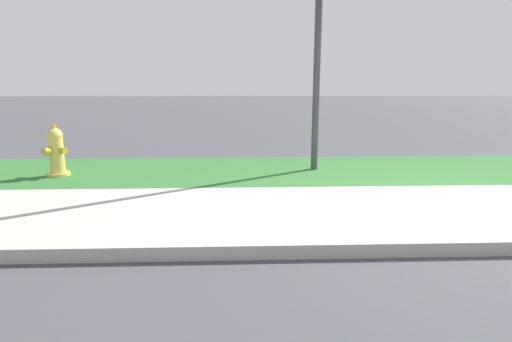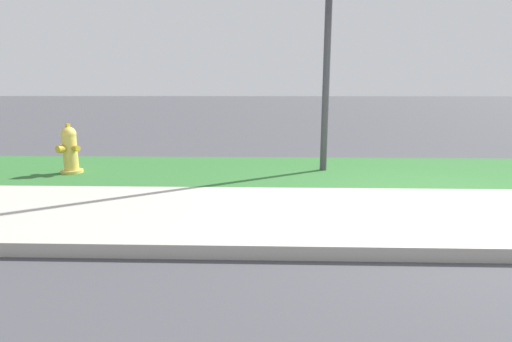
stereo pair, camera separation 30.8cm
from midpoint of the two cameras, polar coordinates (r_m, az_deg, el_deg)
ground_plane at (r=4.85m, az=23.85°, el=-5.16°), size 120.00×120.00×0.00m
sidewalk_pavement at (r=4.85m, az=23.85°, el=-5.10°), size 18.00×2.14×0.01m
grass_verge at (r=6.90m, az=15.67°, el=0.29°), size 18.00×2.41×0.01m
fire_hydrant_near_corner at (r=6.87m, az=-27.84°, el=2.45°), size 0.40×0.38×0.78m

